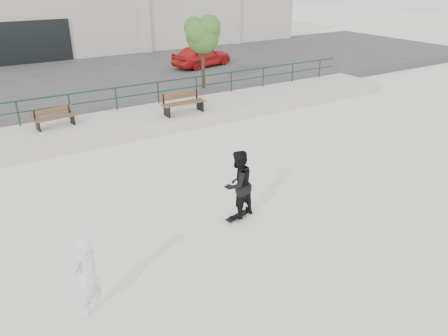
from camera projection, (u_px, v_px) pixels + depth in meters
ground at (231, 246)px, 10.69m from camera, size 120.00×120.00×0.00m
ledge at (105, 128)px, 17.91m from camera, size 30.00×3.00×0.50m
parking_strip at (57, 85)px, 24.47m from camera, size 60.00×14.00×0.50m
railing at (93, 97)px, 18.50m from camera, size 28.00×0.06×1.03m
bench_left at (54, 118)px, 17.11m from camera, size 1.65×0.63×0.74m
bench_right at (183, 103)px, 18.74m from camera, size 1.96×0.62×0.90m
tree at (203, 33)px, 21.82m from camera, size 2.07×1.84×3.69m
red_car at (202, 55)px, 27.68m from camera, size 4.37×2.60×1.40m
skateboard at (238, 216)px, 11.84m from camera, size 0.81×0.37×0.09m
standing_skater at (238, 184)px, 11.43m from camera, size 1.05×0.89×1.89m
seated_skater at (87, 276)px, 8.34m from camera, size 0.73×0.65×1.68m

